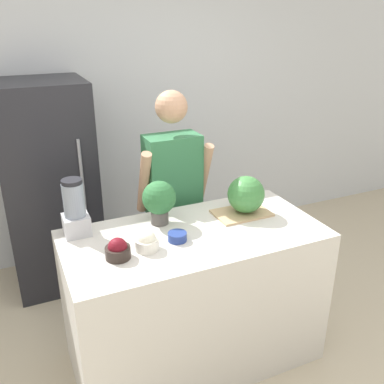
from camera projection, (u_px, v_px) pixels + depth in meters
name	position (u px, v px, depth m)	size (l,w,h in m)	color
wall_back	(116.00, 115.00, 3.85)	(8.00, 0.06, 2.60)	silver
counter_island	(194.00, 298.00, 2.74)	(1.56, 0.77, 0.94)	beige
refrigerator	(50.00, 187.00, 3.45)	(0.70, 0.68, 1.70)	#232328
person	(173.00, 203.00, 3.10)	(0.52, 0.27, 1.69)	#4C608C
cutting_board	(242.00, 213.00, 2.79)	(0.36, 0.24, 0.01)	tan
watermelon	(246.00, 194.00, 2.75)	(0.24, 0.24, 0.24)	#3D7F3D
bowl_cherries	(118.00, 250.00, 2.27)	(0.14, 0.14, 0.12)	#2D231E
bowl_cream	(147.00, 242.00, 2.35)	(0.13, 0.13, 0.12)	white
bowl_small_blue	(177.00, 237.00, 2.46)	(0.11, 0.11, 0.05)	navy
blender	(75.00, 210.00, 2.48)	(0.15, 0.15, 0.35)	#B7B7BC
potted_plant	(159.00, 200.00, 2.61)	(0.21, 0.21, 0.28)	#514C47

